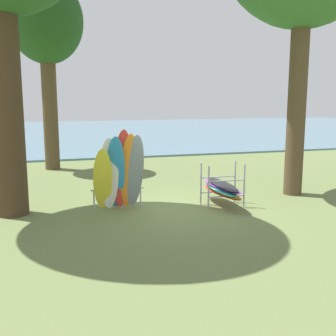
# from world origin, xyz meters

# --- Properties ---
(ground_plane) EXTENTS (80.00, 80.00, 0.00)m
(ground_plane) POSITION_xyz_m (0.00, 0.00, 0.00)
(ground_plane) COLOR olive
(lake_water) EXTENTS (80.00, 36.00, 0.10)m
(lake_water) POSITION_xyz_m (0.00, 28.30, 0.05)
(lake_water) COLOR slate
(lake_water) RESTS_ON ground
(tree_mid_behind) EXTENTS (3.11, 3.11, 8.12)m
(tree_mid_behind) POSITION_xyz_m (-3.28, 8.05, 6.11)
(tree_mid_behind) COLOR brown
(tree_mid_behind) RESTS_ON ground
(leaning_board_pile) EXTENTS (1.50, 0.94, 2.30)m
(leaning_board_pile) POSITION_xyz_m (-1.60, 0.44, 1.05)
(leaning_board_pile) COLOR yellow
(leaning_board_pile) RESTS_ON ground
(board_storage_rack) EXTENTS (1.15, 2.13, 1.25)m
(board_storage_rack) POSITION_xyz_m (1.34, 0.10, 0.52)
(board_storage_rack) COLOR #9EA0A5
(board_storage_rack) RESTS_ON ground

